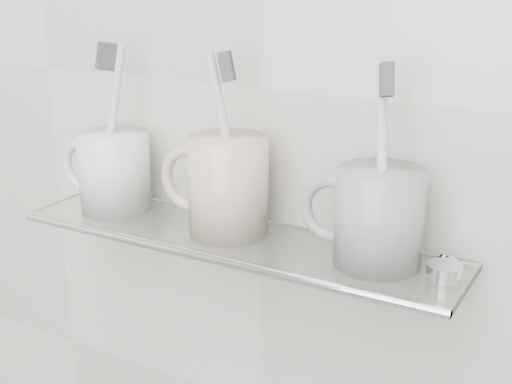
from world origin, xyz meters
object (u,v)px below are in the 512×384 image
Objects in this scene: mug_right at (379,218)px; shelf_glass at (235,239)px; mug_center at (228,186)px; mug_left at (115,172)px.

shelf_glass is at bearing 157.77° from mug_right.
shelf_glass is at bearing -16.72° from mug_center.
mug_center reaches higher than shelf_glass.
shelf_glass is 0.18m from mug_left.
mug_left is 0.97× the size of mug_right.
mug_center is (-0.01, 0.00, 0.06)m from shelf_glass.
shelf_glass is 0.17m from mug_right.
mug_left is 0.16m from mug_center.
mug_left is at bearing 178.29° from shelf_glass.
mug_left is 0.33m from mug_right.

